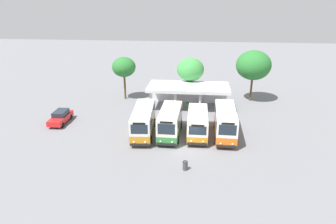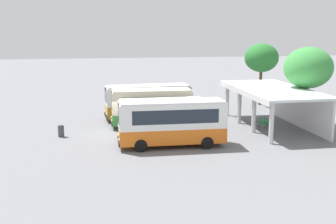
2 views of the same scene
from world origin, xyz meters
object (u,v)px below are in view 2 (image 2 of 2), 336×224
Objects in this scene: city_bus_nearest_orange at (148,101)px; parked_car_flank at (155,92)px; city_bus_middle_cream at (162,116)px; litter_bin_apron at (61,131)px; city_bus_fourth_amber at (172,121)px; waiting_chair_middle_seat at (266,124)px; city_bus_second_in_row at (151,106)px; waiting_chair_end_by_column at (260,121)px; waiting_chair_second_from_end at (264,122)px.

parked_car_flank is (-11.55, 2.34, -0.97)m from city_bus_nearest_orange.
litter_bin_apron is at bearing -97.36° from city_bus_middle_cream.
city_bus_fourth_amber is at bearing 2.88° from city_bus_nearest_orange.
waiting_chair_middle_seat is at bearing 112.73° from city_bus_fourth_amber.
city_bus_middle_cream reaches higher than parked_car_flank.
city_bus_fourth_amber reaches higher than city_bus_nearest_orange.
city_bus_second_in_row is (3.24, -0.10, 0.04)m from city_bus_nearest_orange.
waiting_chair_end_by_column is at bearing 100.26° from city_bus_middle_cream.
city_bus_second_in_row is 1.51× the size of parked_car_flank.
city_bus_middle_cream is at bearing -79.74° from waiting_chair_end_by_column.
waiting_chair_middle_seat is at bearing -5.38° from waiting_chair_second_from_end.
city_bus_nearest_orange is 3.24m from city_bus_second_in_row.
city_bus_middle_cream is 8.11× the size of waiting_chair_middle_seat.
city_bus_fourth_amber is (9.72, 0.49, 0.08)m from city_bus_nearest_orange.
city_bus_second_in_row reaches higher than waiting_chair_end_by_column.
city_bus_second_in_row reaches higher than parked_car_flank.
city_bus_nearest_orange is 9.48× the size of waiting_chair_second_from_end.
city_bus_middle_cream reaches higher than waiting_chair_end_by_column.
waiting_chair_middle_seat is at bearing 21.65° from parked_car_flank.
city_bus_fourth_amber is 9.95m from waiting_chair_second_from_end.
city_bus_fourth_amber is 9.33m from litter_bin_apron.
city_bus_second_in_row reaches higher than waiting_chair_second_from_end.
parked_car_flank is at bearing 170.60° from city_bus_second_in_row.
litter_bin_apron is at bearing -89.99° from waiting_chair_second_from_end.
waiting_chair_second_from_end and waiting_chair_middle_seat have the same top height.
litter_bin_apron is (5.45, -7.68, -1.34)m from city_bus_nearest_orange.
city_bus_fourth_amber is at bearing -4.98° from parked_car_flank.
waiting_chair_middle_seat is at bearing 92.91° from city_bus_middle_cream.
waiting_chair_middle_seat is (-0.46, 9.01, -1.12)m from city_bus_middle_cream.
waiting_chair_middle_seat is (1.15, 0.10, 0.00)m from waiting_chair_end_by_column.
city_bus_middle_cream is 7.75× the size of litter_bin_apron.
parked_car_flank is 18.40m from waiting_chair_second_from_end.
waiting_chair_second_from_end is (0.58, 0.16, 0.00)m from waiting_chair_end_by_column.
waiting_chair_end_by_column is at bearing 80.08° from city_bus_second_in_row.
parked_car_flank is at bearing -157.53° from waiting_chair_second_from_end.
city_bus_second_in_row is 7.82× the size of litter_bin_apron.
city_bus_nearest_orange is at bearing -11.47° from parked_car_flank.
city_bus_nearest_orange is 1.75× the size of parked_car_flank.
parked_car_flank is (-14.79, 2.45, -1.00)m from city_bus_second_in_row.
parked_car_flank is 5.41× the size of waiting_chair_middle_seat.
city_bus_nearest_orange is 10.92m from waiting_chair_second_from_end.
waiting_chair_second_from_end is 1.00× the size of waiting_chair_middle_seat.
parked_car_flank is 5.41× the size of waiting_chair_second_from_end.
city_bus_middle_cream is at bearing 2.77° from city_bus_nearest_orange.
waiting_chair_middle_seat is (0.58, -0.05, 0.00)m from waiting_chair_second_from_end.
city_bus_middle_cream reaches higher than waiting_chair_second_from_end.
city_bus_middle_cream is at bearing 7.34° from city_bus_second_in_row.
city_bus_nearest_orange reaches higher than city_bus_middle_cream.
city_bus_fourth_amber is 9.10× the size of waiting_chair_middle_seat.
city_bus_fourth_amber is 21.38m from parked_car_flank.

